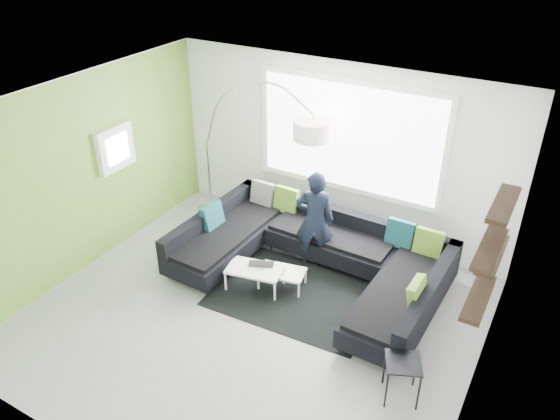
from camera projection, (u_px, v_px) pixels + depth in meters
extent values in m
plane|color=gray|center=(252.00, 317.00, 7.15)|extent=(5.50, 5.50, 0.00)
cube|color=white|center=(337.00, 152.00, 8.33)|extent=(5.50, 0.04, 2.80)
cube|color=white|center=(88.00, 363.00, 4.57)|extent=(5.50, 0.04, 2.80)
cube|color=white|center=(83.00, 175.00, 7.63)|extent=(0.04, 5.00, 2.80)
cube|color=white|center=(488.00, 301.00, 5.27)|extent=(0.04, 5.00, 2.80)
cube|color=silver|center=(245.00, 114.00, 5.75)|extent=(5.50, 5.00, 0.04)
cube|color=#6B9E33|center=(84.00, 175.00, 7.63)|extent=(0.01, 5.00, 2.80)
cube|color=white|center=(349.00, 137.00, 8.06)|extent=(2.96, 0.06, 1.68)
cube|color=white|center=(116.00, 148.00, 7.95)|extent=(0.12, 0.66, 0.66)
cube|color=black|center=(491.00, 252.00, 5.46)|extent=(0.20, 1.24, 0.95)
cube|color=black|center=(309.00, 270.00, 7.74)|extent=(3.70, 2.36, 0.38)
cube|color=black|center=(309.00, 250.00, 7.58)|extent=(3.70, 2.36, 0.29)
cube|color=#4C7219|center=(309.00, 247.00, 7.55)|extent=(3.25, 0.30, 0.40)
cube|color=black|center=(296.00, 294.00, 7.55)|extent=(2.29, 1.71, 0.01)
cube|color=white|center=(268.00, 278.00, 7.63)|extent=(1.08, 0.76, 0.32)
cube|color=black|center=(401.00, 379.00, 5.90)|extent=(0.49, 0.49, 0.51)
imported|color=black|center=(315.00, 220.00, 7.84)|extent=(0.81, 0.76, 1.51)
imported|color=black|center=(261.00, 266.00, 7.57)|extent=(0.52, 0.48, 0.03)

